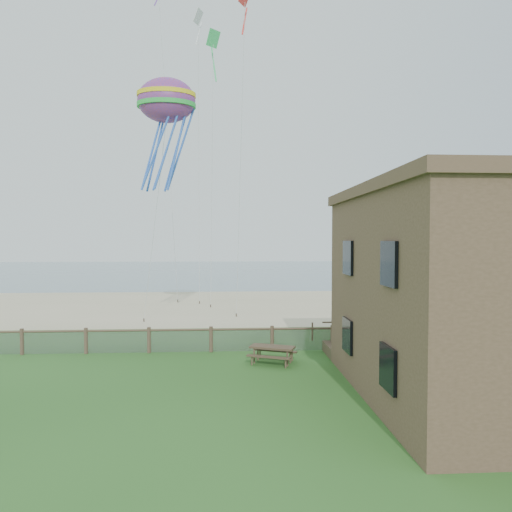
# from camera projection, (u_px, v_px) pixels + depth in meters

# --- Properties ---
(ground) EXTENTS (160.00, 160.00, 0.00)m
(ground) POSITION_uv_depth(u_px,v_px,m) (204.00, 393.00, 16.30)
(ground) COLOR #26511B
(ground) RESTS_ON ground
(sand_beach) EXTENTS (72.00, 20.00, 0.02)m
(sand_beach) POSITION_uv_depth(u_px,v_px,m) (219.00, 305.00, 38.25)
(sand_beach) COLOR tan
(sand_beach) RESTS_ON ground
(ocean) EXTENTS (160.00, 68.00, 0.02)m
(ocean) POSITION_uv_depth(u_px,v_px,m) (225.00, 270.00, 82.15)
(ocean) COLOR slate
(ocean) RESTS_ON ground
(chainlink_fence) EXTENTS (36.20, 0.20, 1.25)m
(chainlink_fence) POSITION_uv_depth(u_px,v_px,m) (211.00, 341.00, 22.27)
(chainlink_fence) COLOR #4F372C
(chainlink_fence) RESTS_ON ground
(motel_deck) EXTENTS (15.00, 2.00, 0.50)m
(motel_deck) POSITION_uv_depth(u_px,v_px,m) (480.00, 348.00, 22.04)
(motel_deck) COLOR brown
(motel_deck) RESTS_ON ground
(picnic_table) EXTENTS (2.36, 2.09, 0.82)m
(picnic_table) POSITION_uv_depth(u_px,v_px,m) (272.00, 354.00, 20.26)
(picnic_table) COLOR brown
(picnic_table) RESTS_ON ground
(octopus_kite) EXTENTS (3.81, 2.94, 7.20)m
(octopus_kite) POSITION_uv_depth(u_px,v_px,m) (167.00, 132.00, 27.20)
(octopus_kite) COLOR #DD4322
(kite_white) EXTENTS (1.83, 1.55, 2.25)m
(kite_white) POSITION_uv_depth(u_px,v_px,m) (198.00, 24.00, 34.34)
(kite_white) COLOR white
(kite_red) EXTENTS (2.06, 1.81, 2.69)m
(kite_red) POSITION_uv_depth(u_px,v_px,m) (245.00, 8.00, 27.85)
(kite_red) COLOR red
(kite_green) EXTENTS (2.15, 2.23, 3.13)m
(kite_green) POSITION_uv_depth(u_px,v_px,m) (213.00, 53.00, 32.38)
(kite_green) COLOR #37CE66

